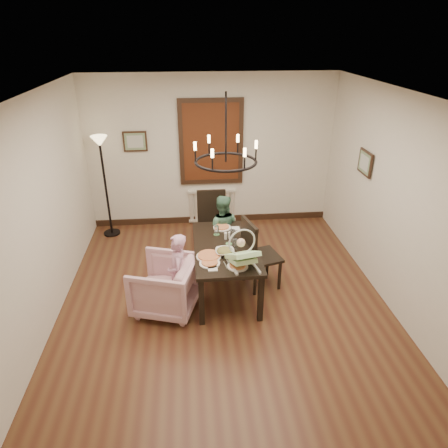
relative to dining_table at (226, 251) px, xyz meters
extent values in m
cube|color=brown|center=(-0.05, -0.19, -0.65)|extent=(4.50, 5.00, 0.01)
cube|color=white|center=(-0.05, -0.19, 2.15)|extent=(4.50, 5.00, 0.01)
cube|color=beige|center=(-0.05, 2.31, 0.75)|extent=(4.50, 0.01, 2.80)
cube|color=beige|center=(-2.30, -0.19, 0.75)|extent=(0.01, 5.00, 2.80)
cube|color=beige|center=(2.20, -0.19, 0.75)|extent=(0.01, 5.00, 2.80)
cube|color=black|center=(0.00, 0.00, 0.06)|extent=(0.89, 1.57, 0.05)
cube|color=black|center=(-0.38, -0.72, -0.31)|extent=(0.07, 0.07, 0.68)
cube|color=black|center=(-0.38, 0.72, -0.31)|extent=(0.07, 0.07, 0.68)
cube|color=black|center=(0.38, -0.72, -0.31)|extent=(0.07, 0.07, 0.68)
cube|color=black|center=(0.38, 0.72, -0.31)|extent=(0.07, 0.07, 0.68)
imported|color=#D1A0AB|center=(-0.85, -0.35, -0.28)|extent=(1.01, 1.00, 0.74)
imported|color=#CD91AF|center=(-0.67, -0.38, -0.18)|extent=(0.23, 0.35, 0.93)
imported|color=#4A7C61|center=(0.02, 0.80, -0.17)|extent=(0.52, 0.43, 0.96)
imported|color=white|center=(-0.03, -0.22, 0.12)|extent=(0.31, 0.31, 0.08)
cylinder|color=tan|center=(-0.25, -0.28, 0.10)|extent=(0.33, 0.33, 0.04)
cylinder|color=silver|center=(0.12, -0.09, 0.16)|extent=(0.08, 0.08, 0.15)
cube|color=#522910|center=(-0.05, 2.27, 0.95)|extent=(1.00, 0.03, 1.40)
cube|color=black|center=(-1.40, 2.28, 1.00)|extent=(0.42, 0.03, 0.36)
cube|color=black|center=(2.16, 0.71, 1.00)|extent=(0.03, 0.42, 0.36)
torus|color=black|center=(0.00, 0.00, 1.30)|extent=(0.80, 0.80, 0.04)
camera|label=1|loc=(-0.47, -4.82, 2.83)|focal=32.00mm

